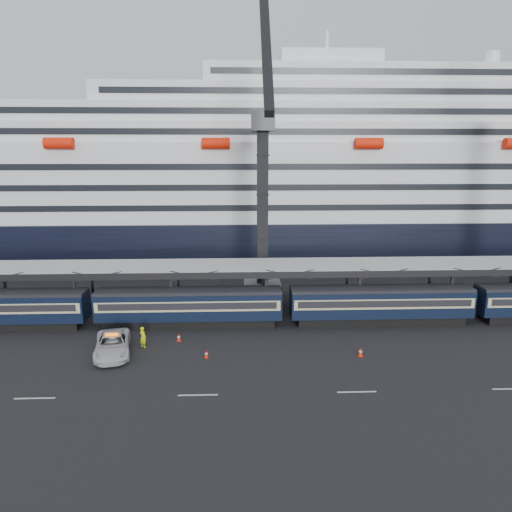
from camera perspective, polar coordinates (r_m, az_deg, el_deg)
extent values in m
plane|color=black|center=(45.40, 28.90, -11.80)|extent=(260.00, 260.00, 0.00)
cube|color=beige|center=(38.82, -25.94, -15.70)|extent=(3.00, 0.15, 0.02)
cube|color=beige|center=(35.87, -7.29, -16.86)|extent=(3.00, 0.15, 0.02)
cube|color=beige|center=(36.80, 12.48, -16.25)|extent=(3.00, 0.15, 0.02)
cube|color=beige|center=(41.35, 29.33, -14.27)|extent=(3.00, 0.15, 0.02)
cube|color=black|center=(48.48, -8.25, -8.09)|extent=(17.48, 2.40, 0.90)
cube|color=black|center=(47.87, -8.32, -6.08)|extent=(19.00, 2.80, 2.70)
cube|color=#C5BD8B|center=(47.77, -8.33, -5.74)|extent=(18.62, 2.92, 1.05)
cube|color=black|center=(47.76, -8.33, -5.68)|extent=(17.86, 2.98, 0.70)
cube|color=black|center=(47.40, -8.38, -4.37)|extent=(19.00, 2.50, 0.35)
cube|color=black|center=(50.43, 15.19, -7.58)|extent=(17.48, 2.40, 0.90)
cube|color=black|center=(49.84, 15.32, -5.64)|extent=(19.00, 2.80, 2.70)
cube|color=#C5BD8B|center=(49.75, 15.34, -5.31)|extent=(18.62, 2.92, 1.05)
cube|color=black|center=(49.73, 15.34, -5.26)|extent=(17.86, 2.98, 0.70)
cube|color=black|center=(49.39, 15.42, -3.99)|extent=(19.00, 2.50, 0.35)
cube|color=#A1A5AA|center=(55.43, 22.20, -0.88)|extent=(130.00, 6.00, 0.25)
cube|color=black|center=(52.87, 23.49, -1.98)|extent=(130.00, 0.25, 0.70)
cube|color=black|center=(58.16, 20.99, -0.46)|extent=(130.00, 0.25, 0.70)
cube|color=black|center=(60.39, -28.88, -3.12)|extent=(0.25, 0.25, 5.40)
cube|color=black|center=(51.53, -21.63, -4.97)|extent=(0.25, 0.25, 5.40)
cube|color=black|center=(56.60, -19.79, -3.24)|extent=(0.25, 0.25, 5.40)
cube|color=black|center=(49.11, -10.52, -5.11)|extent=(0.25, 0.25, 5.40)
cube|color=black|center=(54.40, -9.69, -3.28)|extent=(0.25, 0.25, 5.40)
cube|color=black|center=(48.66, 1.26, -5.06)|extent=(0.25, 0.25, 5.40)
cube|color=black|center=(54.00, 0.91, -3.21)|extent=(0.25, 0.25, 5.40)
cube|color=black|center=(50.24, 12.76, -4.80)|extent=(0.25, 0.25, 5.40)
cube|color=black|center=(55.43, 11.30, -3.04)|extent=(0.25, 0.25, 5.40)
cube|color=black|center=(53.67, 23.16, -4.40)|extent=(0.25, 0.25, 5.40)
cube|color=black|center=(58.56, 20.87, -2.79)|extent=(0.25, 0.25, 5.40)
cube|color=black|center=(63.13, 29.26, -2.51)|extent=(0.25, 0.25, 5.40)
cube|color=black|center=(85.33, 13.39, 3.05)|extent=(200.00, 28.00, 7.00)
cube|color=silver|center=(84.25, 13.73, 9.42)|extent=(190.00, 26.88, 12.00)
cube|color=silver|center=(84.15, 14.01, 14.52)|extent=(160.00, 24.64, 3.00)
cube|color=black|center=(72.33, 16.78, 14.65)|extent=(153.60, 0.12, 0.90)
cube|color=silver|center=(84.30, 14.13, 16.55)|extent=(124.00, 21.84, 3.00)
cube|color=black|center=(73.83, 16.57, 16.96)|extent=(119.04, 0.12, 0.90)
cube|color=silver|center=(84.55, 14.25, 18.58)|extent=(90.00, 19.04, 3.00)
cube|color=black|center=(75.44, 16.38, 19.17)|extent=(86.40, 0.12, 0.90)
cube|color=silver|center=(84.91, 14.37, 20.59)|extent=(56.00, 16.24, 3.00)
cube|color=black|center=(77.16, 16.18, 21.28)|extent=(53.76, 0.12, 0.90)
cube|color=silver|center=(83.51, 8.76, 22.70)|extent=(16.00, 12.00, 2.50)
cylinder|color=silver|center=(92.75, 27.26, 20.81)|extent=(2.80, 2.80, 3.00)
cylinder|color=red|center=(71.50, -23.41, 12.80)|extent=(4.00, 1.60, 1.60)
cylinder|color=red|center=(67.00, -5.04, 13.85)|extent=(4.00, 1.60, 1.60)
cylinder|color=red|center=(69.52, 13.92, 13.50)|extent=(4.00, 1.60, 1.60)
cube|color=#474A4E|center=(56.60, 0.78, -4.24)|extent=(4.50, 4.50, 2.00)
cube|color=black|center=(54.46, 0.81, 5.86)|extent=(1.30, 1.30, 18.00)
cube|color=#474A4E|center=(54.12, 0.85, 16.42)|extent=(2.60, 3.20, 2.00)
cube|color=black|center=(49.29, 1.27, 24.84)|extent=(0.90, 12.26, 14.37)
cube|color=black|center=(56.63, 0.71, 16.27)|extent=(0.90, 5.04, 0.90)
cube|color=black|center=(59.14, 0.58, 15.94)|extent=(2.20, 1.60, 1.60)
imported|color=silver|center=(43.46, -17.51, -10.52)|extent=(4.24, 6.92, 1.79)
imported|color=#D6DF0B|center=(44.09, -13.96, -9.80)|extent=(0.87, 0.81, 1.99)
cube|color=red|center=(45.13, -9.62, -10.38)|extent=(0.39, 0.39, 0.04)
cone|color=red|center=(44.98, -9.64, -9.93)|extent=(0.33, 0.33, 0.74)
cylinder|color=white|center=(44.98, -9.64, -9.93)|extent=(0.28, 0.28, 0.12)
cube|color=red|center=(41.45, -6.23, -12.48)|extent=(0.35, 0.35, 0.04)
cone|color=red|center=(41.30, -6.24, -12.03)|extent=(0.30, 0.30, 0.67)
cylinder|color=white|center=(41.30, -6.24, -12.03)|extent=(0.25, 0.25, 0.11)
cube|color=red|center=(42.51, 12.90, -12.07)|extent=(0.41, 0.41, 0.04)
cone|color=red|center=(42.34, 12.93, -11.56)|extent=(0.35, 0.35, 0.78)
cylinder|color=white|center=(42.34, 12.93, -11.56)|extent=(0.29, 0.29, 0.13)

